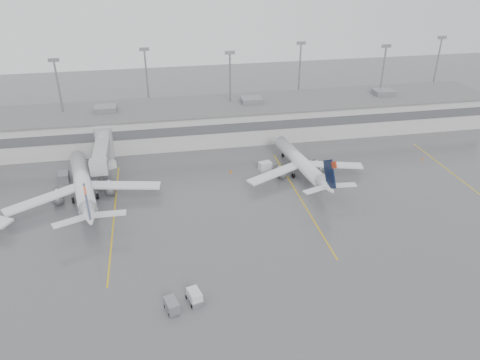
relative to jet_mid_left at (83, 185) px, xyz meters
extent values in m
plane|color=#515154|center=(23.20, -30.95, -3.23)|extent=(260.00, 260.00, 0.00)
cube|color=#ADADA8|center=(23.20, 27.05, 0.77)|extent=(150.00, 16.00, 8.00)
cube|color=#47474C|center=(23.20, 19.00, 1.77)|extent=(150.00, 0.15, 2.20)
cube|color=#606060|center=(23.20, 27.05, 4.82)|extent=(152.00, 17.00, 0.30)
cube|color=slate|center=(73.20, 27.05, 5.57)|extent=(5.00, 4.00, 1.30)
cylinder|color=gray|center=(-6.80, 29.05, 6.77)|extent=(0.44, 0.44, 20.00)
cube|color=slate|center=(-6.80, 29.05, 16.97)|extent=(2.40, 0.50, 0.80)
cylinder|color=gray|center=(13.20, 36.55, 6.77)|extent=(0.44, 0.44, 20.00)
cube|color=slate|center=(13.20, 36.55, 16.97)|extent=(2.40, 0.50, 0.80)
cylinder|color=gray|center=(33.20, 29.05, 6.77)|extent=(0.44, 0.44, 20.00)
cube|color=slate|center=(33.20, 29.05, 16.97)|extent=(2.40, 0.50, 0.80)
cylinder|color=gray|center=(53.20, 36.55, 6.77)|extent=(0.44, 0.44, 20.00)
cube|color=slate|center=(53.20, 36.55, 16.97)|extent=(2.40, 0.50, 0.80)
cylinder|color=gray|center=(73.20, 29.05, 6.77)|extent=(0.44, 0.44, 20.00)
cube|color=slate|center=(73.20, 29.05, 16.97)|extent=(2.40, 0.50, 0.80)
cylinder|color=gray|center=(93.20, 36.55, 6.77)|extent=(0.44, 0.44, 20.00)
cube|color=slate|center=(93.20, 36.55, 16.97)|extent=(2.40, 0.50, 0.80)
cylinder|color=gray|center=(2.70, 19.05, 0.27)|extent=(4.00, 4.00, 7.00)
cube|color=gray|center=(2.70, 12.55, 1.07)|extent=(2.80, 13.00, 2.60)
cube|color=gray|center=(2.70, 5.05, 1.07)|extent=(3.40, 2.40, 3.00)
cylinder|color=gray|center=(2.70, 5.05, -1.83)|extent=(0.70, 0.70, 2.80)
cube|color=black|center=(2.70, 5.05, -2.88)|extent=(2.20, 1.20, 0.70)
cube|color=gold|center=(5.70, -6.95, -3.23)|extent=(0.25, 40.00, 0.01)
cube|color=gold|center=(40.70, -6.95, -3.23)|extent=(0.25, 40.00, 0.01)
cube|color=gold|center=(75.70, -6.95, -3.23)|extent=(0.25, 40.00, 0.01)
cylinder|color=silver|center=(-0.30, 1.52, -0.06)|extent=(7.54, 23.41, 3.17)
cone|color=silver|center=(-2.79, 14.38, -0.06)|extent=(3.67, 3.51, 3.17)
cone|color=silver|center=(2.38, -12.26, 0.36)|extent=(4.12, 5.79, 3.17)
cube|color=silver|center=(-6.99, -2.79, -0.91)|extent=(13.34, 9.06, 0.37)
cube|color=silver|center=(7.52, 0.03, -0.91)|extent=(13.96, 4.40, 0.37)
cube|color=black|center=(2.48, -12.78, 3.42)|extent=(1.45, 5.90, 6.91)
cube|color=#A0270C|center=(2.75, -14.13, 6.17)|extent=(0.72, 2.16, 2.01)
cylinder|color=black|center=(-2.11, 10.85, -2.76)|extent=(0.54, 1.00, 0.95)
cylinder|color=black|center=(-2.07, -0.97, -2.65)|extent=(0.69, 1.23, 1.16)
cylinder|color=black|center=(2.28, -0.13, -2.65)|extent=(0.69, 1.23, 1.16)
cylinder|color=silver|center=(43.54, 3.43, -0.38)|extent=(5.51, 21.12, 2.85)
cone|color=silver|center=(42.03, 15.13, -0.38)|extent=(3.17, 3.01, 2.85)
cone|color=silver|center=(45.16, -9.11, 0.00)|extent=(3.44, 5.08, 2.85)
cube|color=silver|center=(37.28, -0.06, -1.14)|extent=(12.23, 7.53, 0.33)
cube|color=silver|center=(50.48, 1.64, -1.14)|extent=(12.61, 4.72, 0.33)
cube|color=black|center=(45.22, -9.58, 2.76)|extent=(0.97, 5.35, 6.22)
cube|color=#A0270C|center=(45.38, -10.81, 5.23)|extent=(0.53, 1.94, 1.81)
cylinder|color=black|center=(42.45, 11.92, -2.80)|extent=(0.44, 0.89, 0.86)
cylinder|color=black|center=(41.80, 1.29, -2.71)|extent=(0.56, 1.09, 1.05)
cylinder|color=black|center=(45.77, 1.80, -2.71)|extent=(0.56, 1.09, 1.05)
cube|color=silver|center=(17.85, -32.01, -2.32)|extent=(2.14, 2.77, 1.83)
cube|color=slate|center=(17.85, -32.01, -2.88)|extent=(2.45, 3.22, 0.71)
cylinder|color=black|center=(16.78, -31.26, -2.95)|extent=(0.37, 0.61, 0.57)
cylinder|color=black|center=(18.35, -30.81, -2.95)|extent=(0.37, 0.61, 0.57)
cylinder|color=black|center=(17.34, -33.22, -2.95)|extent=(0.37, 0.61, 0.57)
cylinder|color=black|center=(18.91, -32.77, -2.95)|extent=(0.37, 0.61, 0.57)
cube|color=slate|center=(14.65, -33.21, -2.33)|extent=(2.20, 2.98, 1.62)
cylinder|color=black|center=(13.74, -32.48, -2.97)|extent=(0.35, 0.57, 0.53)
cylinder|color=black|center=(15.55, -33.95, -2.97)|extent=(0.35, 0.57, 0.53)
cube|color=silver|center=(3.96, 13.12, -2.41)|extent=(2.75, 2.35, 1.65)
cube|color=silver|center=(36.87, 6.03, -2.31)|extent=(2.89, 2.22, 1.84)
cube|color=slate|center=(-4.97, 8.45, -2.24)|extent=(2.24, 3.34, 1.99)
cone|color=#E15F04|center=(-4.69, 9.14, -2.84)|extent=(0.49, 0.49, 0.78)
cone|color=#E15F04|center=(29.31, 6.10, -2.84)|extent=(0.50, 0.50, 0.79)
cone|color=#E15F04|center=(72.89, 4.32, -2.91)|extent=(0.41, 0.41, 0.65)
camera|label=1|loc=(14.88, -81.80, 41.88)|focal=35.00mm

